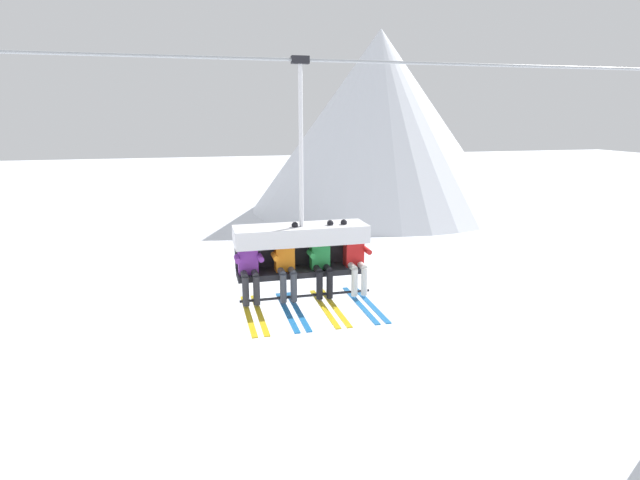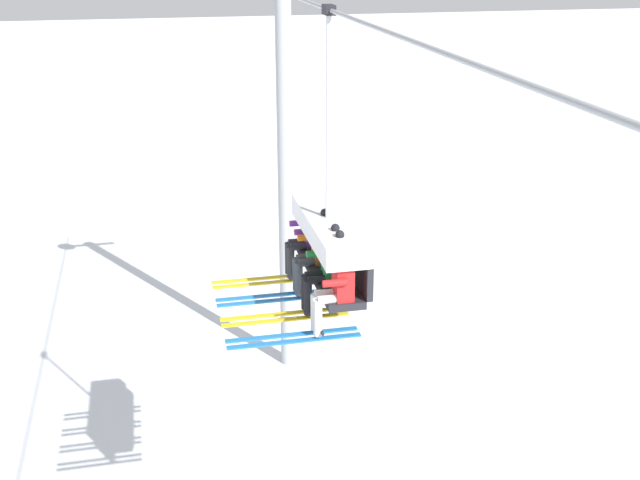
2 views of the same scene
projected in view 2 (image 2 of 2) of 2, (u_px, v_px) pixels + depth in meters
The scene contains 7 objects.
lift_tower_near at pixel (285, 174), 18.51m from camera, with size 0.36×1.88×9.54m.
lift_cable at pixel (348, 17), 8.81m from camera, with size 19.55×0.05×0.05m.
chairlift_chair at pixel (333, 236), 10.71m from camera, with size 2.27×0.74×3.87m.
skier_purple at pixel (304, 236), 11.63m from camera, with size 0.46×1.70×1.23m.
skier_orange at pixel (313, 250), 11.06m from camera, with size 0.48×1.70×1.34m.
skier_green at pixel (323, 267), 10.49m from camera, with size 0.48×1.70×1.34m.
skier_red at pixel (333, 285), 9.94m from camera, with size 0.48×1.70×1.34m.
Camera 2 is at (9.68, -3.06, 10.10)m, focal length 45.00 mm.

